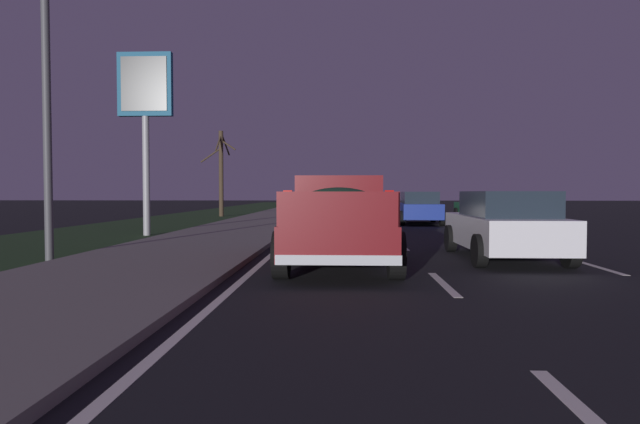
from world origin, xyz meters
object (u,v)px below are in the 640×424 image
at_px(sedan_silver, 338,209).
at_px(bare_tree_far, 221,171).
at_px(sedan_blue, 419,207).
at_px(gas_price_sign, 145,99).
at_px(sedan_green, 482,207).
at_px(sedan_white, 504,225).
at_px(pickup_truck, 339,218).
at_px(street_light_near, 60,53).

relative_size(sedan_silver, bare_tree_far, 0.83).
relative_size(sedan_blue, gas_price_sign, 0.70).
relative_size(sedan_green, bare_tree_far, 0.83).
xyz_separation_m(sedan_white, sedan_blue, (13.84, 0.03, 0.00)).
distance_m(sedan_green, bare_tree_far, 15.91).
bearing_deg(pickup_truck, sedan_green, -22.95).
xyz_separation_m(sedan_blue, gas_price_sign, (-7.53, 10.50, 3.97)).
bearing_deg(pickup_truck, sedan_blue, -13.84).
distance_m(gas_price_sign, street_light_near, 7.10).
xyz_separation_m(sedan_white, bare_tree_far, (21.38, 11.30, 2.09)).
xyz_separation_m(pickup_truck, sedan_blue, (15.02, -3.70, -0.20)).
relative_size(sedan_white, gas_price_sign, 0.69).
distance_m(sedan_white, sedan_blue, 13.84).
bearing_deg(gas_price_sign, bare_tree_far, 2.90).
bearing_deg(street_light_near, sedan_silver, -27.47).
xyz_separation_m(sedan_silver, street_light_near, (-11.50, 5.98, 3.76)).
distance_m(sedan_blue, gas_price_sign, 13.52).
height_order(sedan_white, street_light_near, street_light_near).
bearing_deg(sedan_blue, pickup_truck, 166.16).
xyz_separation_m(sedan_blue, sedan_silver, (-3.09, 3.82, 0.00)).
height_order(sedan_blue, gas_price_sign, gas_price_sign).
xyz_separation_m(sedan_green, sedan_blue, (-1.85, 3.45, 0.00)).
xyz_separation_m(gas_price_sign, street_light_near, (-7.06, -0.71, -0.21)).
bearing_deg(sedan_green, sedan_white, 167.73).
height_order(sedan_silver, gas_price_sign, gas_price_sign).
xyz_separation_m(sedan_green, gas_price_sign, (-9.38, 13.95, 3.97)).
distance_m(sedan_blue, bare_tree_far, 13.72).
bearing_deg(gas_price_sign, street_light_near, -174.30).
bearing_deg(gas_price_sign, sedan_green, -56.08).
height_order(street_light_near, bare_tree_far, street_light_near).
xyz_separation_m(street_light_near, bare_tree_far, (22.13, 1.47, -1.67)).
bearing_deg(sedan_green, sedan_silver, 124.24).
bearing_deg(bare_tree_far, sedan_blue, -123.80).
bearing_deg(bare_tree_far, sedan_white, -152.15).
bearing_deg(pickup_truck, gas_price_sign, 42.21).
xyz_separation_m(sedan_white, sedan_silver, (10.75, 3.85, 0.00)).
bearing_deg(street_light_near, sedan_blue, -33.88).
bearing_deg(pickup_truck, sedan_white, -72.44).
relative_size(pickup_truck, sedan_green, 1.22).
bearing_deg(pickup_truck, bare_tree_far, 18.53).
relative_size(sedan_white, street_light_near, 0.59).
relative_size(sedan_green, sedan_blue, 1.00).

